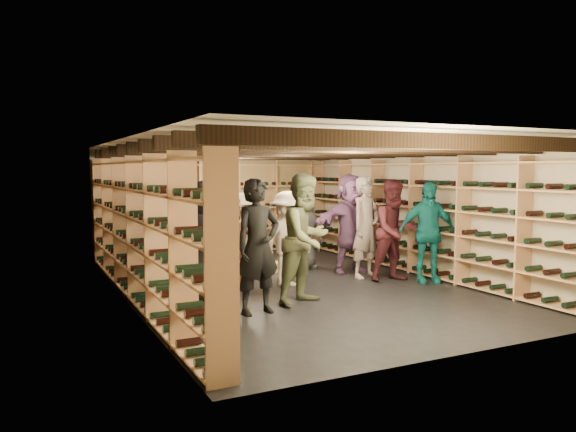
% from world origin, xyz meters
% --- Properties ---
extents(ground, '(8.00, 8.00, 0.00)m').
position_xyz_m(ground, '(0.00, 0.00, 0.00)').
color(ground, black).
rests_on(ground, ground).
extents(walls, '(5.52, 8.02, 2.40)m').
position_xyz_m(walls, '(0.00, 0.00, 1.20)').
color(walls, '#BFB094').
rests_on(walls, ground).
extents(ceiling, '(5.50, 8.00, 0.01)m').
position_xyz_m(ceiling, '(0.00, 0.00, 2.40)').
color(ceiling, beige).
rests_on(ceiling, walls).
extents(ceiling_joists, '(5.40, 7.12, 0.18)m').
position_xyz_m(ceiling_joists, '(0.00, 0.00, 2.26)').
color(ceiling_joists, black).
rests_on(ceiling_joists, ground).
extents(wine_rack_left, '(0.32, 7.50, 2.15)m').
position_xyz_m(wine_rack_left, '(-2.57, 0.00, 1.08)').
color(wine_rack_left, tan).
rests_on(wine_rack_left, ground).
extents(wine_rack_right, '(0.32, 7.50, 2.15)m').
position_xyz_m(wine_rack_right, '(2.57, 0.00, 1.08)').
color(wine_rack_right, tan).
rests_on(wine_rack_right, ground).
extents(wine_rack_back, '(4.70, 0.30, 2.15)m').
position_xyz_m(wine_rack_back, '(0.00, 3.83, 1.07)').
color(wine_rack_back, tan).
rests_on(wine_rack_back, ground).
extents(crate_stack_left, '(0.59, 0.50, 0.68)m').
position_xyz_m(crate_stack_left, '(-1.40, 1.54, 0.34)').
color(crate_stack_left, tan).
rests_on(crate_stack_left, ground).
extents(crate_stack_right, '(0.58, 0.48, 0.68)m').
position_xyz_m(crate_stack_right, '(-0.38, 2.03, 0.34)').
color(crate_stack_right, tan).
rests_on(crate_stack_right, ground).
extents(crate_loose, '(0.54, 0.40, 0.17)m').
position_xyz_m(crate_loose, '(0.22, 1.30, 0.09)').
color(crate_loose, tan).
rests_on(crate_loose, ground).
extents(person_0, '(1.02, 0.85, 1.79)m').
position_xyz_m(person_0, '(-1.61, -0.23, 0.89)').
color(person_0, black).
rests_on(person_0, ground).
extents(person_1, '(0.72, 0.53, 1.83)m').
position_xyz_m(person_1, '(-1.27, -1.48, 0.91)').
color(person_1, black).
rests_on(person_1, ground).
extents(person_2, '(1.13, 1.02, 1.89)m').
position_xyz_m(person_2, '(-0.41, -1.24, 0.95)').
color(person_2, '#575D3C').
rests_on(person_2, ground).
extents(person_3, '(1.17, 0.93, 1.59)m').
position_xyz_m(person_3, '(-0.14, -0.08, 0.80)').
color(person_3, beige).
rests_on(person_3, ground).
extents(person_4, '(1.10, 0.77, 1.74)m').
position_xyz_m(person_4, '(2.18, -0.82, 0.87)').
color(person_4, '#116E6D').
rests_on(person_4, ground).
extents(person_5, '(1.47, 0.94, 1.51)m').
position_xyz_m(person_5, '(-0.89, 0.57, 0.76)').
color(person_5, brown).
rests_on(person_5, ground).
extents(person_6, '(0.99, 0.83, 1.73)m').
position_xyz_m(person_6, '(-1.58, 1.06, 0.86)').
color(person_6, '#181B40').
rests_on(person_6, ground).
extents(person_7, '(0.76, 0.61, 1.82)m').
position_xyz_m(person_7, '(1.47, -0.00, 0.91)').
color(person_7, gray).
rests_on(person_7, ground).
extents(person_8, '(0.91, 0.73, 1.77)m').
position_xyz_m(person_8, '(1.75, -0.47, 0.89)').
color(person_8, '#48181F').
rests_on(person_8, ground).
extents(person_9, '(1.12, 0.92, 1.52)m').
position_xyz_m(person_9, '(-0.44, 1.30, 0.76)').
color(person_9, beige).
rests_on(person_9, ground).
extents(person_10, '(1.05, 0.66, 1.67)m').
position_xyz_m(person_10, '(-0.99, 1.30, 0.83)').
color(person_10, '#274C3B').
rests_on(person_10, ground).
extents(person_11, '(1.77, 0.65, 1.87)m').
position_xyz_m(person_11, '(1.50, 0.55, 0.94)').
color(person_11, '#7A4D7F').
rests_on(person_11, ground).
extents(person_12, '(0.83, 0.63, 1.54)m').
position_xyz_m(person_12, '(0.90, 1.30, 0.77)').
color(person_12, '#323338').
rests_on(person_12, ground).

